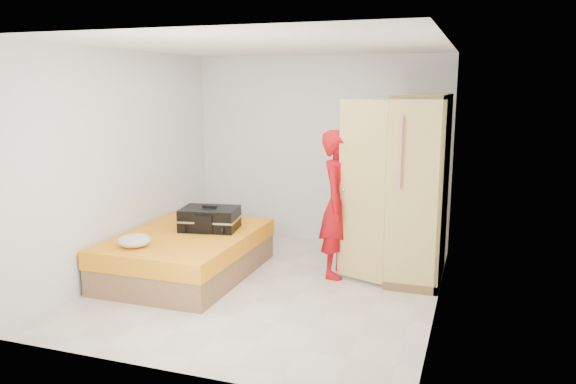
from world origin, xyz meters
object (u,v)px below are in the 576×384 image
(bed, at_px, (187,254))
(suitcase, at_px, (210,219))
(round_cushion, at_px, (134,241))
(person, at_px, (339,204))
(wardrobe, at_px, (415,192))

(bed, distance_m, suitcase, 0.49)
(round_cushion, bearing_deg, bed, 68.18)
(person, height_order, suitcase, person)
(person, distance_m, round_cushion, 2.31)
(bed, distance_m, wardrobe, 2.73)
(bed, bearing_deg, wardrobe, 17.79)
(wardrobe, height_order, round_cushion, wardrobe)
(wardrobe, xyz_separation_m, person, (-0.83, -0.24, -0.15))
(suitcase, relative_size, round_cushion, 2.13)
(wardrobe, height_order, suitcase, wardrobe)
(wardrobe, bearing_deg, bed, -162.21)
(person, distance_m, suitcase, 1.55)
(person, relative_size, round_cushion, 4.84)
(suitcase, bearing_deg, wardrobe, 3.46)
(suitcase, bearing_deg, round_cushion, -125.03)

